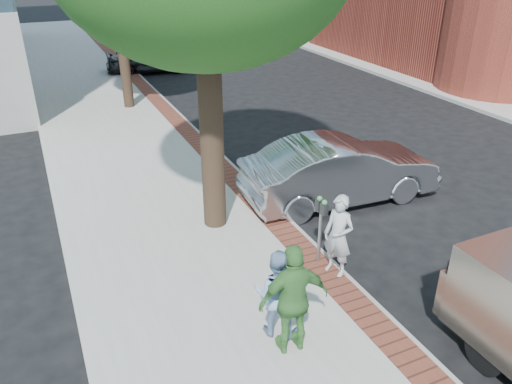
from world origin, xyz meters
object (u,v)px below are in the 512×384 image
person_gray (338,236)px  sedan_silver (340,170)px  parking_meter (321,217)px  person_green (294,300)px  person_officer (277,293)px  bg_car (148,58)px

person_gray → sedan_silver: (1.94, 2.88, -0.16)m
sedan_silver → parking_meter: bearing=143.2°
parking_meter → person_green: (-1.65, -1.93, -0.08)m
parking_meter → person_officer: person_officer is taller
bg_car → person_officer: bearing=178.3°
person_officer → person_green: 0.49m
parking_meter → sedan_silver: sedan_silver is taller
bg_car → person_green: bearing=178.6°
person_green → sedan_silver: size_ratio=0.38×
person_officer → bg_car: size_ratio=0.38×
person_gray → person_officer: person_gray is taller
sedan_silver → bg_car: size_ratio=1.21×
parking_meter → bg_car: bearing=86.9°
person_officer → bg_car: bearing=-62.3°
person_officer → sedan_silver: person_officer is taller
parking_meter → person_green: bearing=-130.6°
person_gray → sedan_silver: size_ratio=0.33×
person_green → sedan_silver: (3.72, 4.34, -0.29)m
person_green → bg_car: (2.63, 20.30, -0.41)m
person_green → sedan_silver: 5.72m
person_officer → bg_car: (2.70, 19.85, -0.23)m
parking_meter → person_officer: 2.28m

